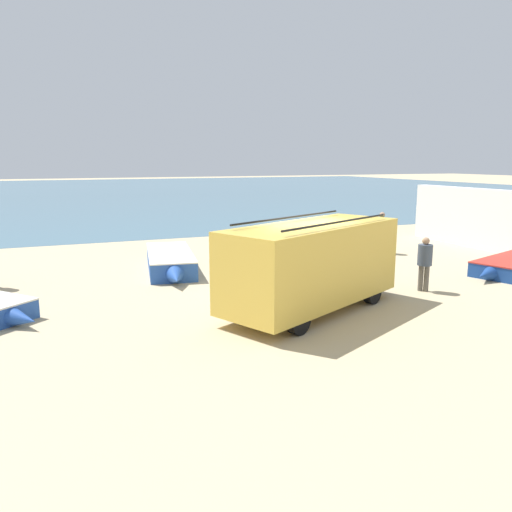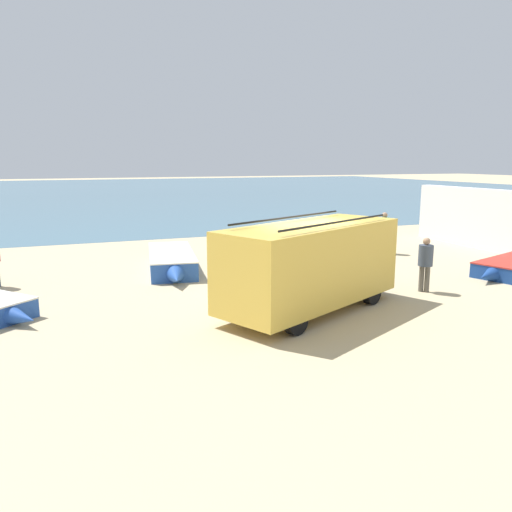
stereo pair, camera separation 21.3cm
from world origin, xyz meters
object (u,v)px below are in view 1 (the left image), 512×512
fishing_rowboat_1 (170,262)px  fisherman_1 (425,259)px  parked_van (313,263)px  fisherman_0 (382,229)px  fishing_rowboat_2 (512,266)px

fishing_rowboat_1 → fisherman_1: bearing=57.4°
parked_van → fishing_rowboat_1: size_ratio=1.07×
parked_van → fisherman_0: (6.47, 6.01, -0.22)m
parked_van → fisherman_1: parked_van is taller
fisherman_1 → fishing_rowboat_2: bearing=-30.8°
fishing_rowboat_1 → fisherman_0: bearing=99.0°
parked_van → fisherman_1: (3.94, 0.47, -0.28)m
fishing_rowboat_1 → fisherman_0: size_ratio=3.07×
fisherman_0 → fisherman_1: bearing=-98.1°
fisherman_0 → fishing_rowboat_1: bearing=-163.3°
parked_van → fisherman_0: size_ratio=3.29×
fisherman_1 → fishing_rowboat_1: bearing=98.5°
fishing_rowboat_2 → fisherman_1: size_ratio=2.68×
fishing_rowboat_1 → fisherman_0: (8.78, 0.03, 0.69)m
fishing_rowboat_1 → fisherman_1: size_ratio=3.27×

